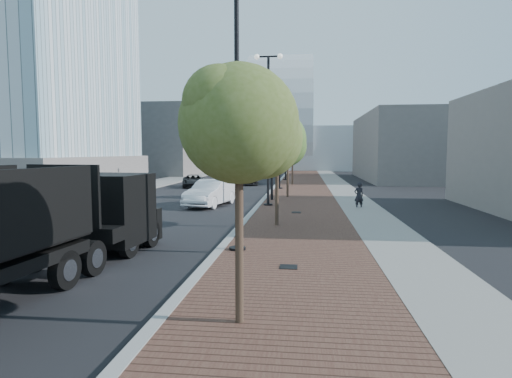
# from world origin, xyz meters

# --- Properties ---
(sidewalk) EXTENTS (7.00, 140.00, 0.12)m
(sidewalk) POSITION_xyz_m (3.50, 40.00, 0.06)
(sidewalk) COLOR #4C2D23
(sidewalk) RESTS_ON ground
(concrete_strip) EXTENTS (2.40, 140.00, 0.13)m
(concrete_strip) POSITION_xyz_m (6.20, 40.00, 0.07)
(concrete_strip) COLOR slate
(concrete_strip) RESTS_ON ground
(curb) EXTENTS (0.30, 140.00, 0.14)m
(curb) POSITION_xyz_m (0.00, 40.00, 0.07)
(curb) COLOR gray
(curb) RESTS_ON ground
(west_sidewalk) EXTENTS (4.00, 140.00, 0.12)m
(west_sidewalk) POSITION_xyz_m (-13.00, 40.00, 0.06)
(west_sidewalk) COLOR slate
(west_sidewalk) RESTS_ON ground
(dump_truck) EXTENTS (3.29, 13.45, 3.06)m
(dump_truck) POSITION_xyz_m (-3.94, 6.34, 1.29)
(dump_truck) COLOR black
(dump_truck) RESTS_ON ground
(white_sedan) EXTENTS (2.65, 5.26, 1.65)m
(white_sedan) POSITION_xyz_m (-3.03, 22.19, 0.83)
(white_sedan) COLOR silver
(white_sedan) RESTS_ON ground
(dark_car_mid) EXTENTS (3.08, 4.71, 1.21)m
(dark_car_mid) POSITION_xyz_m (-7.89, 35.94, 0.60)
(dark_car_mid) COLOR black
(dark_car_mid) RESTS_ON ground
(dark_car_far) EXTENTS (2.63, 4.77, 1.31)m
(dark_car_far) POSITION_xyz_m (-3.01, 39.86, 0.65)
(dark_car_far) COLOR black
(dark_car_far) RESTS_ON ground
(pedestrian) EXTENTS (0.68, 0.56, 1.62)m
(pedestrian) POSITION_xyz_m (6.05, 21.61, 0.81)
(pedestrian) COLOR black
(pedestrian) RESTS_ON ground
(streetlight_1) EXTENTS (1.44, 0.56, 9.21)m
(streetlight_1) POSITION_xyz_m (0.49, 10.00, 4.34)
(streetlight_1) COLOR black
(streetlight_1) RESTS_ON ground
(streetlight_2) EXTENTS (1.72, 0.56, 9.28)m
(streetlight_2) POSITION_xyz_m (0.60, 22.00, 4.82)
(streetlight_2) COLOR black
(streetlight_2) RESTS_ON ground
(streetlight_3) EXTENTS (1.44, 0.56, 9.21)m
(streetlight_3) POSITION_xyz_m (0.49, 34.00, 4.34)
(streetlight_3) COLOR black
(streetlight_3) RESTS_ON ground
(streetlight_4) EXTENTS (1.72, 0.56, 9.28)m
(streetlight_4) POSITION_xyz_m (0.60, 46.00, 4.82)
(streetlight_4) COLOR black
(streetlight_4) RESTS_ON ground
(traffic_mast) EXTENTS (5.09, 0.20, 8.00)m
(traffic_mast) POSITION_xyz_m (-0.30, 25.00, 4.98)
(traffic_mast) COLOR black
(traffic_mast) RESTS_ON ground
(tree_0) EXTENTS (2.31, 2.25, 5.05)m
(tree_0) POSITION_xyz_m (1.65, 4.02, 3.90)
(tree_0) COLOR #382619
(tree_0) RESTS_ON ground
(tree_1) EXTENTS (2.61, 2.61, 5.23)m
(tree_1) POSITION_xyz_m (1.65, 15.02, 3.91)
(tree_1) COLOR #382619
(tree_1) RESTS_ON ground
(tree_2) EXTENTS (2.32, 2.26, 5.13)m
(tree_2) POSITION_xyz_m (1.65, 27.02, 3.98)
(tree_2) COLOR #382619
(tree_2) RESTS_ON ground
(tree_3) EXTENTS (2.42, 2.38, 5.05)m
(tree_3) POSITION_xyz_m (1.65, 39.02, 3.85)
(tree_3) COLOR #382619
(tree_3) RESTS_ON ground
(tower_podium) EXTENTS (19.00, 19.00, 3.00)m
(tower_podium) POSITION_xyz_m (-24.00, 32.00, 1.50)
(tower_podium) COLOR slate
(tower_podium) RESTS_ON ground
(convention_center) EXTENTS (50.00, 30.00, 50.00)m
(convention_center) POSITION_xyz_m (-2.00, 85.00, 6.00)
(convention_center) COLOR #B2B9BD
(convention_center) RESTS_ON ground
(commercial_block_nw) EXTENTS (14.00, 20.00, 10.00)m
(commercial_block_nw) POSITION_xyz_m (-20.00, 60.00, 5.00)
(commercial_block_nw) COLOR #615B58
(commercial_block_nw) RESTS_ON ground
(commercial_block_ne) EXTENTS (12.00, 22.00, 8.00)m
(commercial_block_ne) POSITION_xyz_m (16.00, 50.00, 4.00)
(commercial_block_ne) COLOR #615B57
(commercial_block_ne) RESTS_ON ground
(utility_cover_1) EXTENTS (0.50, 0.50, 0.02)m
(utility_cover_1) POSITION_xyz_m (2.40, 8.00, 0.13)
(utility_cover_1) COLOR black
(utility_cover_1) RESTS_ON sidewalk
(utility_cover_2) EXTENTS (0.50, 0.50, 0.02)m
(utility_cover_2) POSITION_xyz_m (2.40, 19.00, 0.13)
(utility_cover_2) COLOR black
(utility_cover_2) RESTS_ON sidewalk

